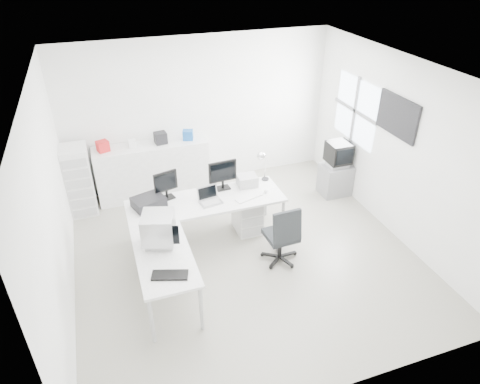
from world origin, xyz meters
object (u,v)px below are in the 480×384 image
object	(u,v)px
lcd_monitor_large	(223,176)
laser_printer	(247,180)
lcd_monitor_small	(166,185)
crt_tv	(338,155)
tv_cabinet	(335,179)
filing_cabinet	(79,180)
side_desk	(167,278)
crt_monitor	(159,229)
main_desk	(207,220)
office_chair	(281,233)
inkjet_printer	(149,202)
sideboard	(153,170)
drawer_pedestal	(247,214)
laptop	(211,197)

from	to	relation	value
lcd_monitor_large	laser_printer	xyz separation A→B (m)	(0.40, -0.03, -0.15)
lcd_monitor_large	laser_printer	world-z (taller)	lcd_monitor_large
lcd_monitor_small	crt_tv	xyz separation A→B (m)	(3.21, 0.36, -0.17)
tv_cabinet	filing_cabinet	distance (m)	4.60
lcd_monitor_large	filing_cabinet	world-z (taller)	filing_cabinet
side_desk	crt_monitor	world-z (taller)	crt_monitor
main_desk	office_chair	size ratio (longest dim) A/B	2.41
inkjet_printer	sideboard	world-z (taller)	sideboard
tv_cabinet	side_desk	bearing A→B (deg)	-153.95
side_desk	crt_tv	xyz separation A→B (m)	(3.51, 1.71, 0.44)
tv_cabinet	crt_tv	xyz separation A→B (m)	(0.00, 0.00, 0.52)
laser_printer	sideboard	xyz separation A→B (m)	(-1.31, 1.49, -0.33)
crt_monitor	inkjet_printer	bearing A→B (deg)	107.04
drawer_pedestal	inkjet_printer	xyz separation A→B (m)	(-1.55, 0.05, 0.53)
side_desk	lcd_monitor_small	size ratio (longest dim) A/B	3.00
lcd_monitor_large	sideboard	bearing A→B (deg)	117.78
main_desk	tv_cabinet	size ratio (longest dim) A/B	4.08
inkjet_printer	laptop	bearing A→B (deg)	-30.21
drawer_pedestal	crt_monitor	size ratio (longest dim) A/B	1.26
side_desk	laptop	distance (m)	1.43
lcd_monitor_large	sideboard	distance (m)	1.78
office_chair	side_desk	bearing A→B (deg)	-173.79
crt_tv	main_desk	bearing A→B (deg)	-166.98
lcd_monitor_small	lcd_monitor_large	xyz separation A→B (m)	(0.90, 0.00, 0.00)
drawer_pedestal	inkjet_printer	world-z (taller)	inkjet_printer
lcd_monitor_small	filing_cabinet	bearing A→B (deg)	119.96
lcd_monitor_small	laser_printer	bearing A→B (deg)	-16.70
side_desk	crt_monitor	size ratio (longest dim) A/B	2.94
office_chair	filing_cabinet	size ratio (longest dim) A/B	0.80
drawer_pedestal	crt_monitor	xyz separation A→B (m)	(-1.55, -0.90, 0.69)
tv_cabinet	sideboard	size ratio (longest dim) A/B	0.29
main_desk	crt_monitor	distance (m)	1.35
lcd_monitor_large	crt_monitor	xyz separation A→B (m)	(-1.20, -1.10, 0.00)
side_desk	drawer_pedestal	distance (m)	1.93
main_desk	inkjet_printer	size ratio (longest dim) A/B	5.36
inkjet_printer	lcd_monitor_small	world-z (taller)	lcd_monitor_small
laser_printer	crt_tv	size ratio (longest dim) A/B	0.62
office_chair	sideboard	world-z (taller)	sideboard
side_desk	crt_monitor	bearing A→B (deg)	90.00
laser_printer	tv_cabinet	bearing A→B (deg)	14.67
laser_printer	crt_monitor	xyz separation A→B (m)	(-1.60, -1.07, 0.15)
tv_cabinet	filing_cabinet	xyz separation A→B (m)	(-4.50, 0.91, 0.33)
inkjet_printer	lcd_monitor_large	xyz separation A→B (m)	(1.20, 0.15, 0.16)
laser_printer	office_chair	xyz separation A→B (m)	(0.15, -1.05, -0.34)
crt_tv	sideboard	distance (m)	3.41
inkjet_printer	laptop	world-z (taller)	laptop
drawer_pedestal	lcd_monitor_small	world-z (taller)	lcd_monitor_small
inkjet_printer	lcd_monitor_large	world-z (taller)	lcd_monitor_large
lcd_monitor_small	crt_tv	size ratio (longest dim) A/B	0.93
laptop	crt_monitor	bearing A→B (deg)	-149.42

